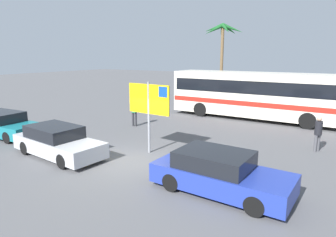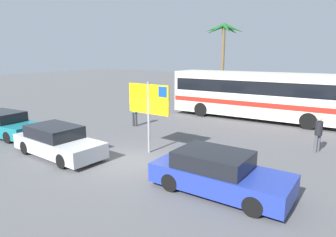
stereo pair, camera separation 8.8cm
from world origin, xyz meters
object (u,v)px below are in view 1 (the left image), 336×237
Objects in this scene: ferry_sign at (150,102)px; car_silver at (58,142)px; car_blue at (219,173)px; pedestrian_crossing_lot at (134,109)px; pedestrian_by_bus at (318,131)px; car_teal at (4,125)px; bus_front_coach at (255,93)px.

ferry_sign is 4.36m from car_silver.
car_silver is 1.04× the size of car_blue.
pedestrian_crossing_lot is (-3.82, 3.65, -1.26)m from ferry_sign.
ferry_sign is 1.95× the size of pedestrian_by_bus.
car_blue is 9.77m from pedestrian_crossing_lot.
car_blue is (4.15, -1.97, -1.69)m from ferry_sign.
pedestrian_by_bus is (10.16, 0.54, -0.10)m from pedestrian_crossing_lot.
car_teal is 0.99× the size of car_silver.
bus_front_coach is at bearing -65.25° from pedestrian_crossing_lot.
ferry_sign is 0.69× the size of car_silver.
pedestrian_by_bus reaches higher than car_silver.
car_teal is (-10.20, -11.74, -1.15)m from bus_front_coach.
car_silver is 11.62m from pedestrian_by_bus.
car_silver is at bearing -174.04° from car_blue.
car_silver is at bearing 68.30° from pedestrian_by_bus.
ferry_sign is 0.69× the size of car_teal.
car_teal is at bearing 55.82° from pedestrian_by_bus.
pedestrian_by_bus is (9.49, 6.69, 0.33)m from car_silver.
ferry_sign is at bearing -156.28° from pedestrian_crossing_lot.
pedestrian_crossing_lot reaches higher than car_teal.
car_blue is 2.49× the size of pedestrian_crossing_lot.
pedestrian_crossing_lot is (-0.67, 6.15, 0.43)m from car_silver.
bus_front_coach is at bearing 45.53° from car_teal.
pedestrian_by_bus is (2.19, 6.17, 0.33)m from car_blue.
car_blue is at bearing -3.56° from car_teal.
car_teal is 5.25m from car_silver.
ferry_sign is (-1.82, -9.78, 0.54)m from bus_front_coach.
ferry_sign reaches higher than bus_front_coach.
car_silver is at bearing -138.48° from ferry_sign.
car_teal is at bearing -163.68° from ferry_sign.
bus_front_coach reaches higher than car_teal.
car_teal is 7.24m from pedestrian_crossing_lot.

